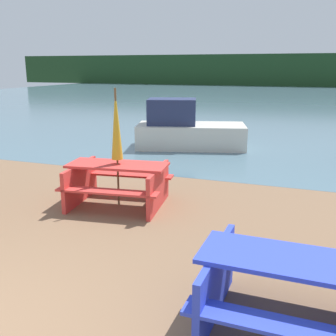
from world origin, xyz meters
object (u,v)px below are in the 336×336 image
object	(u,v)px
umbrella_gold	(116,125)
boat	(186,130)
picnic_table_red	(118,180)
picnic_table_blue	(291,288)

from	to	relation	value
umbrella_gold	boat	bearing A→B (deg)	94.38
picnic_table_red	umbrella_gold	bearing A→B (deg)	180.00
picnic_table_blue	boat	xyz separation A→B (m)	(-3.57, 8.10, 0.09)
picnic_table_red	boat	size ratio (longest dim) A/B	0.54
picnic_table_blue	umbrella_gold	world-z (taller)	umbrella_gold
picnic_table_blue	boat	bearing A→B (deg)	113.78
picnic_table_red	boat	bearing A→B (deg)	94.38
picnic_table_blue	umbrella_gold	distance (m)	4.23
picnic_table_red	umbrella_gold	world-z (taller)	umbrella_gold
picnic_table_red	umbrella_gold	size ratio (longest dim) A/B	0.92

